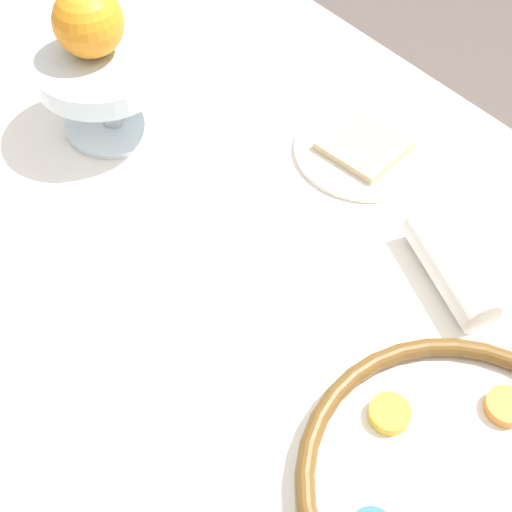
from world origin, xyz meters
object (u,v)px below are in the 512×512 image
(bread_plate, at_px, (364,148))
(napkin_roll, at_px, (449,269))
(seder_plate, at_px, (468,491))
(fruit_stand, at_px, (104,77))
(orange_fruit, at_px, (88,22))

(bread_plate, bearing_deg, napkin_roll, 159.66)
(seder_plate, height_order, bread_plate, seder_plate)
(fruit_stand, distance_m, bread_plate, 0.37)
(seder_plate, height_order, orange_fruit, orange_fruit)
(napkin_roll, bearing_deg, fruit_stand, 17.80)
(bread_plate, bearing_deg, seder_plate, 146.61)
(seder_plate, xyz_separation_m, fruit_stand, (0.67, -0.03, 0.07))
(seder_plate, height_order, napkin_roll, napkin_roll)
(fruit_stand, distance_m, napkin_roll, 0.51)
(fruit_stand, height_order, napkin_roll, fruit_stand)
(seder_plate, relative_size, bread_plate, 1.72)
(fruit_stand, relative_size, orange_fruit, 1.99)
(napkin_roll, bearing_deg, orange_fruit, 17.20)
(bread_plate, height_order, napkin_roll, napkin_roll)
(fruit_stand, xyz_separation_m, napkin_roll, (-0.49, -0.16, -0.06))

